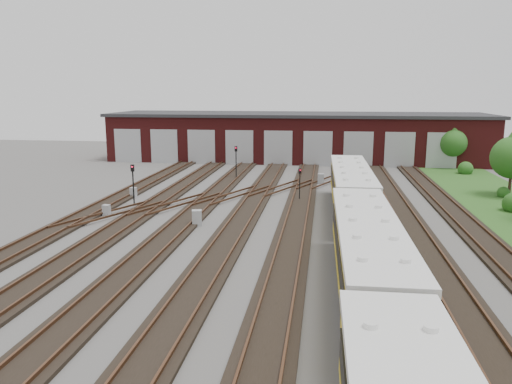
# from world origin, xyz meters

# --- Properties ---
(ground) EXTENTS (120.00, 120.00, 0.00)m
(ground) POSITION_xyz_m (0.00, 0.00, 0.00)
(ground) COLOR #484543
(ground) RESTS_ON ground
(track_network) EXTENTS (30.40, 70.00, 0.33)m
(track_network) POSITION_xyz_m (-0.17, 0.59, 0.11)
(track_network) COLOR black
(track_network) RESTS_ON ground
(maintenance_shed) EXTENTS (51.00, 12.50, 6.35)m
(maintenance_shed) POSITION_xyz_m (-0.01, 39.97, 3.20)
(maintenance_shed) COLOR #541515
(maintenance_shed) RESTS_ON ground
(metro_train) EXTENTS (3.02, 47.66, 3.23)m
(metro_train) POSITION_xyz_m (6.00, -6.57, 1.98)
(metro_train) COLOR black
(metro_train) RESTS_ON ground
(signal_mast_0) EXTENTS (0.31, 0.29, 3.42)m
(signal_mast_0) POSITION_xyz_m (-11.73, 9.76, 2.20)
(signal_mast_0) COLOR black
(signal_mast_0) RESTS_ON ground
(signal_mast_1) EXTENTS (0.25, 0.23, 2.81)m
(signal_mast_1) POSITION_xyz_m (1.84, 13.41, 1.79)
(signal_mast_1) COLOR black
(signal_mast_1) RESTS_ON ground
(signal_mast_2) EXTENTS (0.29, 0.27, 3.53)m
(signal_mast_2) POSITION_xyz_m (-5.54, 23.44, 2.25)
(signal_mast_2) COLOR black
(signal_mast_2) RESTS_ON ground
(signal_mast_3) EXTENTS (0.26, 0.24, 2.99)m
(signal_mast_3) POSITION_xyz_m (6.28, 14.46, 1.91)
(signal_mast_3) COLOR black
(signal_mast_3) RESTS_ON ground
(relay_cabinet_0) EXTENTS (0.58, 0.51, 0.86)m
(relay_cabinet_0) POSITION_xyz_m (-12.45, 6.01, 0.43)
(relay_cabinet_0) COLOR #97999B
(relay_cabinet_0) RESTS_ON ground
(relay_cabinet_1) EXTENTS (0.58, 0.50, 0.88)m
(relay_cabinet_1) POSITION_xyz_m (-12.97, 12.77, 0.44)
(relay_cabinet_1) COLOR #97999B
(relay_cabinet_1) RESTS_ON ground
(relay_cabinet_2) EXTENTS (0.80, 0.72, 1.13)m
(relay_cabinet_2) POSITION_xyz_m (-4.90, 4.20, 0.56)
(relay_cabinet_2) COLOR #97999B
(relay_cabinet_2) RESTS_ON ground
(relay_cabinet_3) EXTENTS (0.63, 0.54, 0.97)m
(relay_cabinet_3) POSITION_xyz_m (5.06, 12.63, 0.48)
(relay_cabinet_3) COLOR #97999B
(relay_cabinet_3) RESTS_ON ground
(relay_cabinet_4) EXTENTS (0.63, 0.53, 1.03)m
(relay_cabinet_4) POSITION_xyz_m (3.58, 21.75, 0.51)
(relay_cabinet_4) COLOR #97999B
(relay_cabinet_4) RESTS_ON ground
(tree_0) EXTENTS (3.29, 3.29, 5.45)m
(tree_0) POSITION_xyz_m (19.33, 34.29, 3.50)
(tree_0) COLOR #382319
(tree_0) RESTS_ON ground
(bush_1) EXTENTS (1.12, 1.12, 1.12)m
(bush_1) POSITION_xyz_m (19.85, 17.34, 0.56)
(bush_1) COLOR #1B4D16
(bush_1) RESTS_ON ground
(bush_2) EXTENTS (1.69, 1.69, 1.69)m
(bush_2) POSITION_xyz_m (19.89, 30.12, 0.84)
(bush_2) COLOR #1B4D16
(bush_2) RESTS_ON ground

